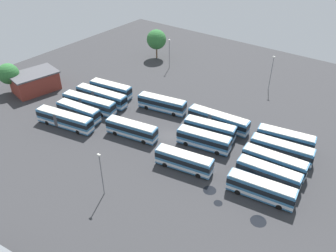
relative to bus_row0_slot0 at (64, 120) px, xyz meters
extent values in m
plane|color=#333335|center=(20.83, 10.99, -1.82)|extent=(121.94, 121.94, 0.00)
cube|color=teal|center=(0.05, 0.01, -0.02)|extent=(13.92, 5.13, 3.00)
cube|color=beige|center=(0.05, 0.01, 1.55)|extent=(13.35, 4.83, 0.14)
cube|color=black|center=(0.05, 0.01, 0.46)|extent=(14.00, 5.18, 0.96)
cube|color=silver|center=(0.05, 0.01, -0.86)|extent=(14.00, 5.18, 0.60)
cube|color=black|center=(6.78, 1.35, 0.56)|extent=(0.46, 2.03, 1.10)
cube|color=#47474C|center=(-1.43, -0.28, -0.02)|extent=(1.38, 2.69, 2.88)
cylinder|color=black|center=(3.99, 1.97, -1.32)|extent=(1.04, 0.49, 1.00)
cylinder|color=black|center=(4.44, -0.29, -1.32)|extent=(1.04, 0.49, 1.00)
cylinder|color=black|center=(-4.34, 0.31, -1.32)|extent=(1.04, 0.49, 1.00)
cylinder|color=black|center=(-3.89, -1.95, -1.32)|extent=(1.04, 0.49, 1.00)
cube|color=teal|center=(-0.16, 4.11, -0.02)|extent=(11.10, 3.76, 3.00)
cube|color=beige|center=(-0.16, 4.11, 1.55)|extent=(10.65, 3.51, 0.14)
cube|color=black|center=(-0.16, 4.11, 0.46)|extent=(11.16, 3.80, 0.96)
cube|color=silver|center=(-0.16, 4.11, -0.86)|extent=(11.16, 3.80, 0.60)
cube|color=black|center=(5.26, 4.75, 0.56)|extent=(0.30, 2.05, 1.10)
cylinder|color=black|center=(3.06, 5.65, -1.32)|extent=(1.03, 0.41, 1.00)
cylinder|color=black|center=(3.33, 3.36, -1.32)|extent=(1.03, 0.41, 1.00)
cylinder|color=black|center=(-3.64, 4.87, -1.32)|extent=(1.03, 0.41, 1.00)
cylinder|color=black|center=(-3.37, 2.57, -1.32)|extent=(1.03, 0.41, 1.00)
cube|color=teal|center=(-1.03, 8.10, -0.02)|extent=(13.92, 4.78, 3.00)
cube|color=beige|center=(-1.03, 8.10, 1.55)|extent=(13.35, 4.49, 0.14)
cube|color=black|center=(-1.03, 8.10, 0.46)|extent=(14.00, 4.83, 0.96)
cube|color=silver|center=(-1.03, 8.10, -0.86)|extent=(14.00, 4.83, 0.60)
cube|color=black|center=(5.73, 9.25, 0.56)|extent=(0.41, 2.04, 1.10)
cube|color=#47474C|center=(-2.52, 7.85, -0.02)|extent=(1.32, 2.67, 2.88)
cylinder|color=black|center=(2.96, 9.95, -1.32)|extent=(1.04, 0.46, 1.00)
cylinder|color=black|center=(3.35, 7.68, -1.32)|extent=(1.04, 0.46, 1.00)
cylinder|color=black|center=(-5.41, 8.52, -1.32)|extent=(1.04, 0.46, 1.00)
cylinder|color=black|center=(-5.02, 6.25, -1.32)|extent=(1.04, 0.46, 1.00)
cube|color=teal|center=(-1.23, 12.25, -0.02)|extent=(13.90, 4.20, 3.00)
cube|color=beige|center=(-1.23, 12.25, 1.55)|extent=(13.33, 3.94, 0.14)
cube|color=black|center=(-1.23, 12.25, 0.46)|extent=(13.98, 4.25, 0.96)
cube|color=silver|center=(-1.23, 12.25, -0.86)|extent=(13.98, 4.25, 0.60)
cube|color=black|center=(5.58, 13.10, 0.56)|extent=(0.32, 2.05, 1.10)
cube|color=#47474C|center=(-2.73, 12.06, -0.02)|extent=(1.21, 2.65, 2.88)
cylinder|color=black|center=(2.84, 13.92, -1.32)|extent=(1.03, 0.42, 1.00)
cylinder|color=black|center=(3.13, 11.63, -1.32)|extent=(1.03, 0.42, 1.00)
cylinder|color=black|center=(-5.59, 12.86, -1.32)|extent=(1.03, 0.42, 1.00)
cylinder|color=black|center=(-5.30, 10.57, -1.32)|extent=(1.03, 0.42, 1.00)
cube|color=teal|center=(-2.07, 16.34, -0.02)|extent=(11.50, 4.19, 3.00)
cube|color=beige|center=(-2.07, 16.34, 1.55)|extent=(11.03, 3.92, 0.14)
cube|color=black|center=(-2.07, 16.34, 0.46)|extent=(11.56, 4.23, 0.96)
cube|color=silver|center=(-2.07, 16.34, -0.86)|extent=(11.56, 4.23, 0.60)
cube|color=black|center=(3.50, 17.20, 0.56)|extent=(0.37, 2.04, 1.10)
cylinder|color=black|center=(1.20, 18.01, -1.32)|extent=(1.03, 0.45, 1.00)
cylinder|color=black|center=(1.55, 15.73, -1.32)|extent=(1.03, 0.45, 1.00)
cylinder|color=black|center=(-5.69, 16.95, -1.32)|extent=(1.03, 0.45, 1.00)
cylinder|color=black|center=(-5.34, 14.67, -1.32)|extent=(1.03, 0.45, 1.00)
cube|color=teal|center=(14.33, 5.94, -0.02)|extent=(11.53, 4.54, 3.00)
cube|color=beige|center=(14.33, 5.94, 1.55)|extent=(11.05, 4.26, 0.14)
cube|color=black|center=(14.33, 5.94, 0.46)|extent=(11.59, 4.59, 0.96)
cube|color=silver|center=(14.33, 5.94, -0.86)|extent=(11.59, 4.59, 0.60)
cube|color=black|center=(19.88, 6.98, 0.56)|extent=(0.44, 2.03, 1.10)
cylinder|color=black|center=(17.55, 7.72, -1.32)|extent=(1.04, 0.48, 1.00)
cylinder|color=black|center=(17.98, 5.45, -1.32)|extent=(1.04, 0.48, 1.00)
cylinder|color=black|center=(10.69, 6.43, -1.32)|extent=(1.04, 0.48, 1.00)
cylinder|color=black|center=(11.12, 4.16, -1.32)|extent=(1.04, 0.48, 1.00)
cube|color=teal|center=(12.83, 18.26, -0.02)|extent=(11.85, 4.71, 3.00)
cube|color=beige|center=(12.83, 18.26, 1.55)|extent=(11.35, 4.43, 0.14)
cube|color=black|center=(12.83, 18.26, 0.46)|extent=(11.91, 4.76, 0.96)
cube|color=silver|center=(12.83, 18.26, -0.86)|extent=(11.91, 4.76, 0.60)
cube|color=black|center=(18.52, 19.39, 0.56)|extent=(0.46, 2.03, 1.10)
cylinder|color=black|center=(16.12, 20.09, -1.32)|extent=(1.04, 0.49, 1.00)
cylinder|color=black|center=(16.57, 17.83, -1.32)|extent=(1.04, 0.49, 1.00)
cylinder|color=black|center=(9.08, 18.70, -1.32)|extent=(1.04, 0.49, 1.00)
cylinder|color=black|center=(9.53, 16.43, -1.32)|extent=(1.04, 0.49, 1.00)
cube|color=teal|center=(28.95, 4.02, -0.02)|extent=(11.11, 4.41, 3.00)
cube|color=beige|center=(28.95, 4.02, 1.55)|extent=(10.64, 4.13, 0.14)
cube|color=black|center=(28.95, 4.02, 0.46)|extent=(11.17, 4.45, 0.96)
cube|color=silver|center=(28.95, 4.02, -0.86)|extent=(11.17, 4.45, 0.60)
cube|color=black|center=(34.29, 4.99, 0.56)|extent=(0.43, 2.03, 1.10)
cylinder|color=black|center=(32.04, 5.76, -1.32)|extent=(1.04, 0.47, 1.00)
cylinder|color=black|center=(32.46, 3.48, -1.32)|extent=(1.04, 0.47, 1.00)
cylinder|color=black|center=(25.44, 4.55, -1.32)|extent=(1.04, 0.47, 1.00)
cylinder|color=black|center=(25.85, 2.28, -1.32)|extent=(1.04, 0.47, 1.00)
cube|color=teal|center=(28.34, 11.84, -0.02)|extent=(11.12, 4.42, 3.00)
cube|color=beige|center=(28.34, 11.84, 1.55)|extent=(10.66, 4.14, 0.14)
cube|color=black|center=(28.34, 11.84, 0.46)|extent=(11.18, 4.46, 0.96)
cube|color=silver|center=(28.34, 11.84, -0.86)|extent=(11.18, 4.46, 0.60)
cube|color=black|center=(33.69, 12.81, 0.56)|extent=(0.43, 2.03, 1.10)
cylinder|color=black|center=(31.44, 13.58, -1.32)|extent=(1.04, 0.47, 1.00)
cylinder|color=black|center=(31.86, 11.31, -1.32)|extent=(1.04, 0.47, 1.00)
cylinder|color=black|center=(24.83, 12.37, -1.32)|extent=(1.04, 0.47, 1.00)
cylinder|color=black|center=(25.24, 10.10, -1.32)|extent=(1.04, 0.47, 1.00)
cube|color=teal|center=(27.33, 15.87, -0.02)|extent=(11.07, 4.42, 3.00)
cube|color=beige|center=(27.33, 15.87, 1.55)|extent=(10.61, 4.14, 0.14)
cube|color=black|center=(27.33, 15.87, 0.46)|extent=(11.13, 4.46, 0.96)
cube|color=silver|center=(27.33, 15.87, -0.86)|extent=(11.13, 4.46, 0.60)
cube|color=black|center=(32.65, 16.85, 0.56)|extent=(0.43, 2.03, 1.10)
cylinder|color=black|center=(30.42, 17.61, -1.32)|extent=(1.04, 0.48, 1.00)
cylinder|color=black|center=(30.83, 15.34, -1.32)|extent=(1.04, 0.48, 1.00)
cylinder|color=black|center=(23.83, 16.41, -1.32)|extent=(1.04, 0.48, 1.00)
cylinder|color=black|center=(24.25, 14.14, -1.32)|extent=(1.04, 0.48, 1.00)
cube|color=teal|center=(27.01, 19.93, -0.02)|extent=(13.85, 3.58, 3.00)
cube|color=beige|center=(27.01, 19.93, 1.55)|extent=(13.29, 3.34, 0.14)
cube|color=black|center=(27.01, 19.93, 0.46)|extent=(13.92, 3.62, 0.96)
cube|color=silver|center=(27.01, 19.93, -0.86)|extent=(13.92, 3.62, 0.60)
cube|color=black|center=(33.85, 20.47, 0.56)|extent=(0.22, 2.06, 1.10)
cube|color=#47474C|center=(25.51, 19.81, -0.02)|extent=(1.10, 2.62, 2.88)
cylinder|color=black|center=(31.15, 21.42, -1.32)|extent=(1.02, 0.38, 1.00)
cylinder|color=black|center=(31.33, 19.12, -1.32)|extent=(1.02, 0.38, 1.00)
cylinder|color=black|center=(22.69, 20.75, -1.32)|extent=(1.02, 0.38, 1.00)
cylinder|color=black|center=(22.87, 18.45, -1.32)|extent=(1.02, 0.38, 1.00)
cube|color=teal|center=(43.38, 5.61, -0.02)|extent=(11.51, 4.02, 3.00)
cube|color=beige|center=(43.38, 5.61, 1.55)|extent=(11.04, 3.76, 0.14)
cube|color=black|center=(43.38, 5.61, 0.46)|extent=(11.58, 4.06, 0.96)
cube|color=silver|center=(43.38, 5.61, -0.86)|extent=(11.58, 4.06, 0.60)
cube|color=black|center=(48.98, 6.38, 0.56)|extent=(0.34, 2.05, 1.10)
cylinder|color=black|center=(46.69, 7.23, -1.32)|extent=(1.03, 0.43, 1.00)
cylinder|color=black|center=(47.00, 4.94, -1.32)|extent=(1.03, 0.43, 1.00)
cylinder|color=black|center=(39.76, 6.28, -1.32)|extent=(1.03, 0.43, 1.00)
cylinder|color=black|center=(40.07, 3.99, -1.32)|extent=(1.03, 0.43, 1.00)
cube|color=teal|center=(42.83, 9.91, -0.02)|extent=(11.35, 3.55, 3.00)
cube|color=beige|center=(42.83, 9.91, 1.55)|extent=(10.88, 3.31, 0.14)
cube|color=black|center=(42.83, 9.91, 0.46)|extent=(11.41, 3.59, 0.96)
cube|color=silver|center=(42.83, 9.91, -0.86)|extent=(11.41, 3.59, 0.60)
cube|color=black|center=(48.40, 10.44, 0.56)|extent=(0.25, 2.05, 1.10)
cylinder|color=black|center=(46.16, 11.38, -1.32)|extent=(1.02, 0.39, 1.00)
cylinder|color=black|center=(46.38, 9.09, -1.32)|extent=(1.02, 0.39, 1.00)
cylinder|color=black|center=(39.28, 10.73, -1.32)|extent=(1.02, 0.39, 1.00)
cylinder|color=black|center=(39.49, 8.43, -1.32)|extent=(1.02, 0.39, 1.00)
cube|color=teal|center=(42.36, 13.62, -0.02)|extent=(11.85, 3.51, 3.00)
cube|color=beige|center=(42.36, 13.62, 1.55)|extent=(11.37, 3.27, 0.14)
cube|color=black|center=(42.36, 13.62, 0.46)|extent=(11.91, 3.55, 0.96)
cube|color=silver|center=(42.36, 13.62, -0.86)|extent=(11.91, 3.55, 0.60)
cube|color=black|center=(48.19, 14.12, 0.56)|extent=(0.24, 2.05, 1.10)
cylinder|color=black|center=(45.87, 15.08, -1.32)|extent=(1.02, 0.39, 1.00)
cylinder|color=black|center=(46.07, 12.78, -1.32)|extent=(1.02, 0.39, 1.00)
cylinder|color=black|center=(38.66, 14.45, -1.32)|extent=(1.02, 0.39, 1.00)
cylinder|color=black|center=(38.86, 12.15, -1.32)|extent=(1.02, 0.39, 1.00)
cube|color=teal|center=(42.07, 17.93, -0.02)|extent=(12.02, 4.13, 3.00)
cube|color=beige|center=(42.07, 17.93, 1.55)|extent=(11.52, 3.86, 0.14)
cube|color=black|center=(42.07, 17.93, 0.46)|extent=(12.08, 4.17, 0.96)
cube|color=silver|center=(42.07, 17.93, -0.86)|extent=(12.08, 4.17, 0.60)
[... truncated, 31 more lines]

